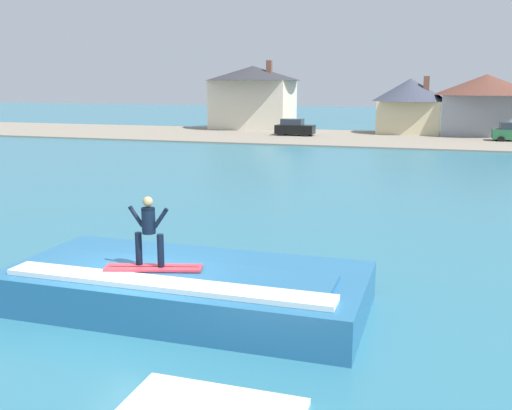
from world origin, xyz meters
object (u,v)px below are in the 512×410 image
at_px(wave_crest, 187,287).
at_px(surfboard, 154,268).
at_px(house_gabled_white, 485,100).
at_px(car_near_shore, 294,128).
at_px(house_small_cottage, 410,103).
at_px(surfer, 149,228).
at_px(house_with_chimney, 253,93).

bearing_deg(wave_crest, surfboard, -139.12).
bearing_deg(surfboard, wave_crest, 40.88).
bearing_deg(house_gabled_white, car_near_shore, -161.14).
bearing_deg(house_small_cottage, surfer, -93.37).
bearing_deg(wave_crest, surfer, -145.47).
bearing_deg(surfer, car_near_shore, 99.65).
bearing_deg(wave_crest, car_near_shore, 100.62).
height_order(wave_crest, house_with_chimney, house_with_chimney).
xyz_separation_m(surfboard, house_gabled_white, (10.56, 53.29, 2.64)).
bearing_deg(house_small_cottage, house_with_chimney, 175.18).
xyz_separation_m(wave_crest, surfboard, (-0.62, -0.53, 0.60)).
height_order(surfboard, car_near_shore, car_near_shore).
relative_size(surfer, house_gabled_white, 0.16).
xyz_separation_m(house_gabled_white, house_small_cottage, (-7.53, -0.06, -0.34)).
bearing_deg(wave_crest, house_with_chimney, 106.13).
bearing_deg(surfer, surfboard, -19.29).
height_order(house_with_chimney, house_gabled_white, house_with_chimney).
distance_m(wave_crest, surfboard, 1.01).
distance_m(house_gabled_white, house_small_cottage, 7.53).
distance_m(surfboard, house_small_cottage, 53.37).
height_order(surfboard, house_gabled_white, house_gabled_white).
bearing_deg(house_with_chimney, wave_crest, -73.87).
relative_size(surfboard, house_with_chimney, 0.21).
distance_m(wave_crest, house_small_cottage, 52.83).
relative_size(car_near_shore, house_with_chimney, 0.35).
height_order(house_gabled_white, house_small_cottage, house_gabled_white).
height_order(wave_crest, car_near_shore, car_near_shore).
relative_size(house_gabled_white, house_small_cottage, 1.31).
xyz_separation_m(car_near_shore, house_gabled_white, (18.64, 6.36, 2.80)).
bearing_deg(house_gabled_white, wave_crest, -100.67).
bearing_deg(wave_crest, house_small_cottage, 87.38).
distance_m(wave_crest, house_gabled_white, 53.79).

